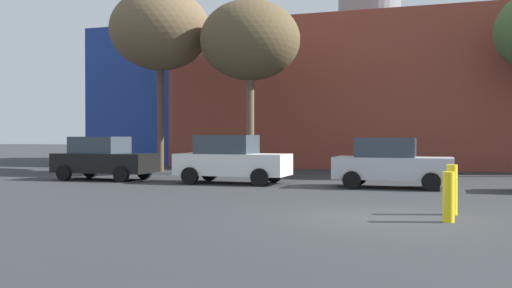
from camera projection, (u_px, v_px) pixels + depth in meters
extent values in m
plane|color=#2D3033|center=(379.00, 217.00, 12.44)|extent=(200.00, 200.00, 0.00)
cube|color=brown|center=(369.00, 98.00, 36.52)|extent=(22.53, 12.60, 8.68)
cube|color=navy|center=(169.00, 101.00, 41.03)|extent=(6.37, 11.34, 8.85)
cylinder|color=slate|center=(369.00, 15.00, 36.45)|extent=(4.00, 4.00, 2.00)
cube|color=black|center=(105.00, 163.00, 23.25)|extent=(4.14, 1.77, 0.79)
cube|color=#333D47|center=(100.00, 145.00, 23.32)|extent=(2.07, 1.58, 0.69)
cylinder|color=black|center=(144.00, 172.00, 23.70)|extent=(0.63, 0.22, 0.63)
cylinder|color=black|center=(121.00, 174.00, 21.98)|extent=(0.63, 0.22, 0.63)
cylinder|color=black|center=(90.00, 170.00, 24.53)|extent=(0.63, 0.22, 0.63)
cylinder|color=black|center=(64.00, 173.00, 22.81)|extent=(0.63, 0.22, 0.63)
cube|color=white|center=(233.00, 164.00, 21.48)|extent=(4.27, 1.83, 0.81)
cube|color=#333D47|center=(227.00, 144.00, 21.55)|extent=(2.13, 1.63, 0.71)
cylinder|color=black|center=(274.00, 174.00, 21.95)|extent=(0.65, 0.22, 0.65)
cylinder|color=black|center=(260.00, 177.00, 20.17)|extent=(0.65, 0.22, 0.65)
cylinder|color=black|center=(209.00, 173.00, 22.81)|extent=(0.65, 0.22, 0.65)
cylinder|color=black|center=(190.00, 176.00, 21.03)|extent=(0.65, 0.22, 0.65)
cube|color=silver|center=(393.00, 168.00, 19.62)|extent=(4.04, 1.73, 0.77)
cube|color=#333D47|center=(386.00, 147.00, 19.69)|extent=(2.02, 1.54, 0.67)
cylinder|color=black|center=(432.00, 178.00, 20.06)|extent=(0.62, 0.21, 0.62)
cylinder|color=black|center=(431.00, 182.00, 18.38)|extent=(0.62, 0.21, 0.62)
cylinder|color=black|center=(359.00, 177.00, 20.87)|extent=(0.62, 0.21, 0.62)
cylinder|color=black|center=(352.00, 180.00, 19.19)|extent=(0.62, 0.21, 0.62)
cylinder|color=brown|center=(250.00, 121.00, 26.87)|extent=(0.38, 0.38, 5.09)
ellipsoid|color=brown|center=(250.00, 40.00, 26.82)|extent=(4.78, 4.78, 3.83)
cylinder|color=brown|center=(160.00, 115.00, 28.91)|extent=(0.34, 0.34, 5.86)
ellipsoid|color=brown|center=(160.00, 30.00, 28.86)|extent=(5.17, 5.17, 4.13)
cylinder|color=yellow|center=(449.00, 197.00, 11.71)|extent=(0.24, 0.24, 1.06)
cylinder|color=yellow|center=(452.00, 190.00, 12.84)|extent=(0.24, 0.24, 1.15)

